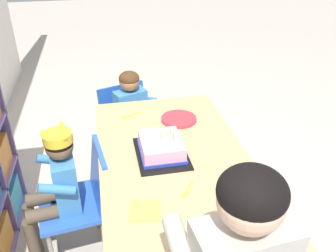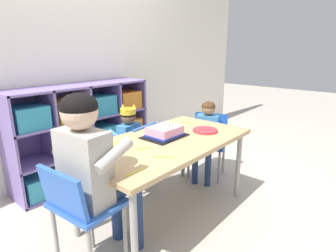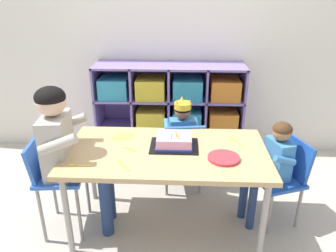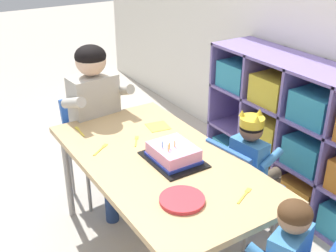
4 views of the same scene
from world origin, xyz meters
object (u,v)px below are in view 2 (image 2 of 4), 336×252
(paper_plate_stack, at_px, (205,130))
(fork_at_table_front_edge, at_px, (135,172))
(classroom_chair_guest_side, at_px, (208,139))
(classroom_chair_blue, at_px, (135,152))
(birthday_cake_on_tray, at_px, (165,132))
(classroom_chair_adult_side, at_px, (80,207))
(fork_near_cake_tray, at_px, (143,149))
(activity_table, at_px, (166,146))
(fork_by_napkin, at_px, (187,123))
(child_with_crown, at_px, (126,137))
(fork_near_child_seat, at_px, (164,157))
(guest_at_table_side, at_px, (206,131))
(adult_helper_seated, at_px, (94,163))

(paper_plate_stack, distance_m, fork_at_table_front_edge, 0.91)
(classroom_chair_guest_side, bearing_deg, classroom_chair_blue, -133.11)
(classroom_chair_blue, relative_size, fork_at_table_front_edge, 4.56)
(birthday_cake_on_tray, bearing_deg, classroom_chair_blue, 81.39)
(classroom_chair_adult_side, bearing_deg, fork_near_cake_tray, -90.52)
(activity_table, height_order, classroom_chair_guest_side, classroom_chair_guest_side)
(fork_at_table_front_edge, relative_size, fork_by_napkin, 1.10)
(child_with_crown, relative_size, paper_plate_stack, 3.98)
(child_with_crown, xyz_separation_m, paper_plate_stack, (0.27, -0.69, 0.14))
(activity_table, xyz_separation_m, fork_near_child_seat, (-0.26, -0.21, 0.05))
(fork_by_napkin, bearing_deg, classroom_chair_blue, -155.94)
(child_with_crown, distance_m, fork_near_cake_tray, 0.69)
(activity_table, bearing_deg, paper_plate_stack, -15.92)
(guest_at_table_side, bearing_deg, adult_helper_seated, -103.16)
(child_with_crown, height_order, classroom_chair_guest_side, child_with_crown)
(child_with_crown, xyz_separation_m, fork_near_child_seat, (-0.36, -0.79, 0.13))
(classroom_chair_blue, relative_size, fork_near_cake_tray, 5.77)
(classroom_chair_adult_side, height_order, fork_near_child_seat, classroom_chair_adult_side)
(classroom_chair_adult_side, height_order, fork_at_table_front_edge, classroom_chair_adult_side)
(classroom_chair_blue, xyz_separation_m, fork_near_child_seat, (-0.37, -0.68, 0.26))
(adult_helper_seated, distance_m, birthday_cake_on_tray, 0.72)
(guest_at_table_side, xyz_separation_m, birthday_cake_on_tray, (-0.70, -0.06, 0.17))
(fork_by_napkin, relative_size, fork_near_child_seat, 1.07)
(classroom_chair_adult_side, height_order, classroom_chair_guest_side, classroom_chair_adult_side)
(classroom_chair_adult_side, xyz_separation_m, fork_at_table_front_edge, (0.24, -0.18, 0.17))
(activity_table, relative_size, guest_at_table_side, 1.71)
(paper_plate_stack, bearing_deg, classroom_chair_blue, 114.21)
(adult_helper_seated, distance_m, fork_near_cake_tray, 0.42)
(fork_near_child_seat, bearing_deg, adult_helper_seated, -149.58)
(child_with_crown, height_order, fork_near_cake_tray, child_with_crown)
(classroom_chair_guest_side, relative_size, fork_by_napkin, 4.96)
(fork_by_napkin, bearing_deg, guest_at_table_side, 53.95)
(classroom_chair_guest_side, distance_m, fork_near_cake_tray, 1.13)
(classroom_chair_guest_side, bearing_deg, adult_helper_seated, -102.29)
(birthday_cake_on_tray, bearing_deg, fork_near_child_seat, -139.18)
(fork_by_napkin, bearing_deg, fork_at_table_front_edge, -95.03)
(activity_table, height_order, adult_helper_seated, adult_helper_seated)
(classroom_chair_blue, xyz_separation_m, birthday_cake_on_tray, (-0.06, -0.41, 0.29))
(activity_table, relative_size, classroom_chair_guest_side, 2.11)
(activity_table, height_order, classroom_chair_blue, classroom_chair_blue)
(fork_near_child_seat, bearing_deg, child_with_crown, 119.25)
(fork_at_table_front_edge, xyz_separation_m, fork_near_child_seat, (0.27, 0.02, -0.00))
(guest_at_table_side, distance_m, paper_plate_stack, 0.46)
(classroom_chair_guest_side, height_order, fork_by_napkin, classroom_chair_guest_side)
(child_with_crown, bearing_deg, birthday_cake_on_tray, 77.13)
(birthday_cake_on_tray, height_order, fork_at_table_front_edge, birthday_cake_on_tray)
(classroom_chair_guest_side, xyz_separation_m, fork_near_child_seat, (-1.10, -0.36, 0.25))
(classroom_chair_adult_side, relative_size, paper_plate_stack, 3.47)
(fork_near_cake_tray, bearing_deg, paper_plate_stack, 22.81)
(classroom_chair_guest_side, height_order, guest_at_table_side, guest_at_table_side)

